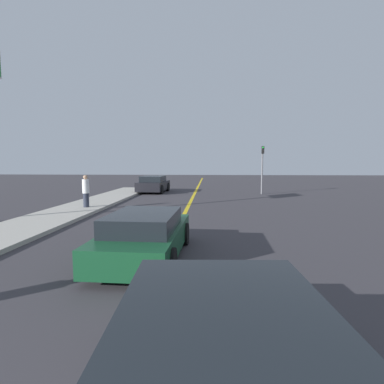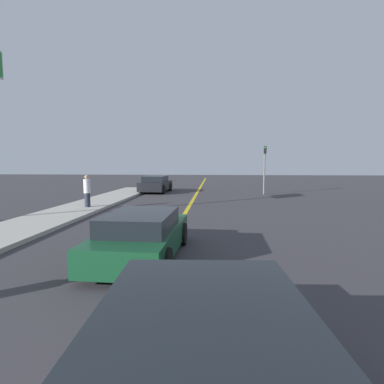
% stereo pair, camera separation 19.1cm
% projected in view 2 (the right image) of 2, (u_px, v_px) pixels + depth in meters
% --- Properties ---
extents(road_center_line, '(0.20, 60.00, 0.01)m').
position_uv_depth(road_center_line, '(191.00, 204.00, 17.29)').
color(road_center_line, gold).
rests_on(road_center_line, ground_plane).
extents(sidewalk_left, '(2.52, 27.59, 0.14)m').
position_uv_depth(sidewalk_left, '(64.00, 214.00, 13.52)').
color(sidewalk_left, '#ADA89E').
rests_on(sidewalk_left, ground_plane).
extents(car_ahead_center, '(1.95, 4.14, 1.17)m').
position_uv_depth(car_ahead_center, '(142.00, 235.00, 7.40)').
color(car_ahead_center, '#144728').
rests_on(car_ahead_center, ground_plane).
extents(car_far_distant, '(2.20, 4.16, 1.33)m').
position_uv_depth(car_far_distant, '(156.00, 184.00, 24.04)').
color(car_far_distant, black).
rests_on(car_far_distant, ground_plane).
extents(pedestrian_mid_group, '(0.33, 0.33, 1.62)m').
position_uv_depth(pedestrian_mid_group, '(87.00, 191.00, 15.08)').
color(pedestrian_mid_group, '#282D3D').
rests_on(pedestrian_mid_group, sidewalk_left).
extents(traffic_light, '(0.18, 0.40, 3.60)m').
position_uv_depth(traffic_light, '(265.00, 165.00, 22.33)').
color(traffic_light, slate).
rests_on(traffic_light, ground_plane).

